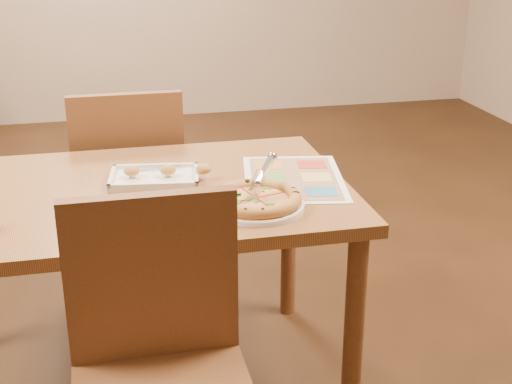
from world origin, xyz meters
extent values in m
cube|color=#94613B|center=(0.00, 0.00, 0.70)|extent=(1.30, 0.85, 0.04)
cylinder|color=brown|center=(0.59, -0.36, 0.34)|extent=(0.06, 0.06, 0.68)
cylinder|color=brown|center=(0.59, 0.36, 0.34)|extent=(0.06, 0.06, 0.68)
cube|color=brown|center=(0.00, -0.51, 0.68)|extent=(0.42, 0.04, 0.45)
cube|color=brown|center=(0.00, 0.70, 0.45)|extent=(0.42, 0.42, 0.04)
cube|color=brown|center=(0.00, 0.51, 0.68)|extent=(0.42, 0.04, 0.45)
cylinder|color=white|center=(0.32, -0.23, 0.73)|extent=(0.36, 0.36, 0.01)
cylinder|color=#C17D42|center=(0.32, -0.23, 0.74)|extent=(0.25, 0.25, 0.01)
cylinder|color=#EAD57F|center=(0.32, -0.23, 0.75)|extent=(0.22, 0.22, 0.01)
torus|color=#C17D42|center=(0.32, -0.23, 0.75)|extent=(0.26, 0.26, 0.04)
cylinder|color=silver|center=(0.33, -0.22, 0.79)|extent=(0.05, 0.07, 0.08)
cube|color=silver|center=(0.36, -0.18, 0.82)|extent=(0.08, 0.11, 0.06)
cube|color=silver|center=(0.06, 0.06, 0.73)|extent=(0.30, 0.23, 0.02)
cube|color=silver|center=(0.06, 0.06, 0.74)|extent=(0.14, 0.02, 0.00)
ellipsoid|color=#C58746|center=(-0.01, 0.07, 0.76)|extent=(0.05, 0.04, 0.03)
ellipsoid|color=#C58746|center=(0.10, 0.05, 0.76)|extent=(0.05, 0.04, 0.03)
ellipsoid|color=#C58746|center=(0.21, 0.03, 0.76)|extent=(0.05, 0.04, 0.03)
cube|color=white|center=(0.49, -0.02, 0.72)|extent=(0.38, 0.48, 0.00)
camera|label=1|loc=(-0.09, -2.07, 1.51)|focal=50.00mm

